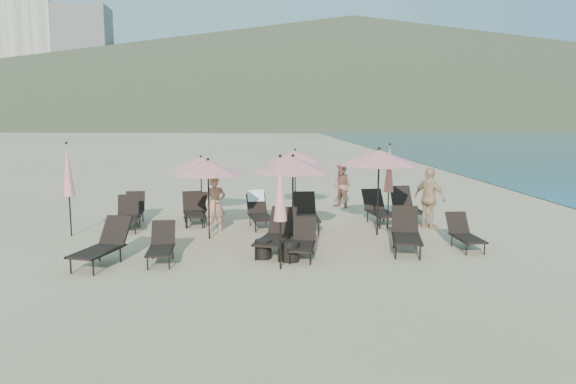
{
  "coord_description": "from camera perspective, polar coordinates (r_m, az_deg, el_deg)",
  "views": [
    {
      "loc": [
        -1.97,
        -13.14,
        3.54
      ],
      "look_at": [
        -0.58,
        3.5,
        1.1
      ],
      "focal_mm": 35.0,
      "sensor_mm": 36.0,
      "label": 1
    }
  ],
  "objects": [
    {
      "name": "beachgoer_b",
      "position": [
        20.53,
        5.5,
        0.64
      ],
      "size": [
        0.98,
        1.0,
        1.62
      ],
      "primitive_type": "imported",
      "rotation": [
        0.0,
        0.0,
        -0.86
      ],
      "color": "#9D5F51",
      "rests_on": "ground"
    },
    {
      "name": "lounger_10",
      "position": [
        17.86,
        9.23,
        -1.69
      ],
      "size": [
        0.87,
        1.82,
        1.01
      ],
      "rotation": [
        0.0,
        0.0,
        0.12
      ],
      "color": "black",
      "rests_on": "ground"
    },
    {
      "name": "side_table_0",
      "position": [
        13.57,
        -2.55,
        -5.82
      ],
      "size": [
        0.41,
        0.41,
        0.46
      ],
      "primitive_type": "cylinder",
      "color": "black",
      "rests_on": "ground"
    },
    {
      "name": "lounger_1",
      "position": [
        13.59,
        -12.74,
        -5.23
      ],
      "size": [
        0.62,
        1.53,
        0.87
      ],
      "rotation": [
        0.0,
        0.0,
        0.03
      ],
      "color": "black",
      "rests_on": "ground"
    },
    {
      "name": "umbrella_open_4",
      "position": [
        19.29,
        0.74,
        3.68
      ],
      "size": [
        2.08,
        2.08,
        2.24
      ],
      "color": "black",
      "rests_on": "ground"
    },
    {
      "name": "lounger_4",
      "position": [
        14.49,
        11.9,
        -4.03
      ],
      "size": [
        1.08,
        1.92,
        1.04
      ],
      "rotation": [
        0.0,
        0.0,
        -0.23
      ],
      "color": "black",
      "rests_on": "ground"
    },
    {
      "name": "lounger_3",
      "position": [
        13.65,
        1.51,
        -4.94
      ],
      "size": [
        0.87,
        1.61,
        0.88
      ],
      "rotation": [
        0.0,
        0.0,
        -0.2
      ],
      "color": "black",
      "rests_on": "ground"
    },
    {
      "name": "volcanic_headland",
      "position": [
        324.98,
        8.49,
        12.28
      ],
      "size": [
        690.0,
        690.0,
        55.0
      ],
      "color": "brown",
      "rests_on": "ground"
    },
    {
      "name": "lounger_5",
      "position": [
        15.18,
        17.48,
        -4.02
      ],
      "size": [
        0.59,
        1.49,
        0.85
      ],
      "rotation": [
        0.0,
        0.0,
        0.01
      ],
      "color": "black",
      "rests_on": "ground"
    },
    {
      "name": "lounger_7",
      "position": [
        17.88,
        -9.24,
        -1.83
      ],
      "size": [
        0.67,
        1.6,
        0.91
      ],
      "rotation": [
        0.0,
        0.0,
        -0.04
      ],
      "color": "black",
      "rests_on": "ground"
    },
    {
      "name": "lounger_11",
      "position": [
        18.53,
        11.92,
        -1.36
      ],
      "size": [
        0.72,
        1.81,
        1.03
      ],
      "rotation": [
        0.0,
        0.0,
        0.02
      ],
      "color": "black",
      "rests_on": "ground"
    },
    {
      "name": "lounger_0",
      "position": [
        13.65,
        -18.3,
        -5.08
      ],
      "size": [
        1.21,
        1.9,
        1.02
      ],
      "rotation": [
        0.0,
        0.0,
        -0.33
      ],
      "color": "black",
      "rests_on": "ground"
    },
    {
      "name": "umbrella_open_3",
      "position": [
        18.37,
        -8.85,
        2.95
      ],
      "size": [
        1.95,
        1.95,
        2.1
      ],
      "color": "black",
      "rests_on": "ground"
    },
    {
      "name": "hotel_skyline",
      "position": [
        299.47,
        -23.07,
        11.62
      ],
      "size": [
        109.0,
        82.0,
        55.0
      ],
      "color": "beige",
      "rests_on": "ground"
    },
    {
      "name": "lounger_12",
      "position": [
        17.9,
        -9.57,
        -1.78
      ],
      "size": [
        0.86,
        1.7,
        0.94
      ],
      "rotation": [
        0.0,
        0.0,
        0.15
      ],
      "color": "black",
      "rests_on": "ground"
    },
    {
      "name": "lounger_13",
      "position": [
        18.36,
        -15.42,
        -1.73
      ],
      "size": [
        0.72,
        1.65,
        0.93
      ],
      "rotation": [
        0.0,
        0.0,
        0.07
      ],
      "color": "black",
      "rests_on": "ground"
    },
    {
      "name": "beachgoer_a",
      "position": [
        16.43,
        -7.39,
        -1.27
      ],
      "size": [
        0.64,
        0.45,
        1.65
      ],
      "primitive_type": "imported",
      "rotation": [
        0.0,
        0.0,
        0.1
      ],
      "color": "tan",
      "rests_on": "ground"
    },
    {
      "name": "umbrella_closed_2",
      "position": [
        16.82,
        -21.46,
        2.02
      ],
      "size": [
        0.31,
        0.31,
        2.68
      ],
      "color": "black",
      "rests_on": "ground"
    },
    {
      "name": "side_table_1",
      "position": [
        13.31,
        0.24,
        -6.03
      ],
      "size": [
        0.43,
        0.43,
        0.48
      ],
      "primitive_type": "cylinder",
      "color": "black",
      "rests_on": "ground"
    },
    {
      "name": "umbrella_closed_1",
      "position": [
        17.08,
        10.23,
        2.31
      ],
      "size": [
        0.3,
        0.3,
        2.57
      ],
      "color": "black",
      "rests_on": "ground"
    },
    {
      "name": "ground",
      "position": [
        13.75,
        3.66,
        -6.62
      ],
      "size": [
        800.0,
        800.0,
        0.0
      ],
      "primitive_type": "plane",
      "color": "#D6BA8C",
      "rests_on": "ground"
    },
    {
      "name": "lounger_9",
      "position": [
        16.86,
        1.86,
        -2.14
      ],
      "size": [
        0.72,
        1.8,
        1.03
      ],
      "rotation": [
        0.0,
        0.0,
        -0.02
      ],
      "color": "black",
      "rests_on": "ground"
    },
    {
      "name": "umbrella_closed_0",
      "position": [
        12.34,
        -0.79,
        0.21
      ],
      "size": [
        0.3,
        0.3,
        2.59
      ],
      "color": "black",
      "rests_on": "ground"
    },
    {
      "name": "lounger_8",
      "position": [
        17.24,
        -2.98,
        -1.86
      ],
      "size": [
        0.84,
        1.74,
        1.04
      ],
      "rotation": [
        0.0,
        0.0,
        0.14
      ],
      "color": "black",
      "rests_on": "ground"
    },
    {
      "name": "beachgoer_c",
      "position": [
        17.37,
        14.19,
        -0.61
      ],
      "size": [
        0.99,
        1.14,
        1.85
      ],
      "primitive_type": "imported",
      "rotation": [
        0.0,
        0.0,
        2.19
      ],
      "color": "tan",
      "rests_on": "ground"
    },
    {
      "name": "lounger_6",
      "position": [
        17.48,
        -16.01,
        -2.21
      ],
      "size": [
        0.83,
        1.72,
        0.95
      ],
      "rotation": [
        0.0,
        0.0,
        0.12
      ],
      "color": "black",
      "rests_on": "ground"
    },
    {
      "name": "umbrella_open_0",
      "position": [
        15.44,
        -8.13,
        2.49
      ],
      "size": [
        2.1,
        2.1,
        2.26
      ],
      "color": "black",
      "rests_on": "ground"
    },
    {
      "name": "umbrella_open_2",
      "position": [
        15.95,
        9.22,
        3.5
      ],
      "size": [
        2.34,
        2.34,
        2.52
      ],
      "color": "black",
      "rests_on": "ground"
    },
    {
      "name": "lounger_2",
      "position": [
        14.04,
        -1.15,
        -4.24
      ],
      "size": [
        1.25,
        1.94,
        1.04
      ],
      "rotation": [
        0.0,
        0.0,
        -0.33
      ],
      "color": "black",
      "rests_on": "ground"
    },
    {
      "name": "umbrella_open_1",
      "position": [
        14.77,
        0.5,
        2.81
      ],
      "size": [
        2.23,
        2.23,
        2.4
      ],
      "color": "black",
      "rests_on": "ground"
    }
  ]
}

